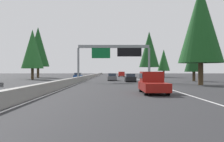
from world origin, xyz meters
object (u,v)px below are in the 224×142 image
conifer_right_mid (194,55)px  conifer_right_far (149,49)px  pickup_near_center (153,83)px  conifer_right_near (201,24)px  oncoming_near (78,76)px  minivan_distant_a (121,74)px  conifer_left_far (38,47)px  sign_gantry_overhead (115,53)px  sedan_far_center (112,77)px  conifer_right_distant (164,60)px  conifer_left_mid (32,49)px  sedan_distant_b (130,78)px

conifer_right_mid → conifer_right_far: conifer_right_far is taller
pickup_near_center → conifer_right_far: bearing=-7.7°
conifer_right_near → oncoming_near: bearing=34.1°
pickup_near_center → minivan_distant_a: size_ratio=1.12×
oncoming_near → conifer_left_far: 20.23m
sign_gantry_overhead → sedan_far_center: (7.39, 0.41, -4.44)m
conifer_right_distant → pickup_near_center: bearing=168.3°
pickup_near_center → conifer_left_mid: (39.24, 21.54, 6.04)m
sedan_distant_b → minivan_distant_a: 44.55m
conifer_right_mid → conifer_left_mid: bearing=72.1°
conifer_right_near → sedan_distant_b: bearing=37.6°
sign_gantry_overhead → sedan_distant_b: sign_gantry_overhead is taller
conifer_right_far → conifer_right_distant: 6.98m
sign_gantry_overhead → conifer_right_far: size_ratio=0.89×
minivan_distant_a → conifer_right_far: bearing=-133.5°
minivan_distant_a → oncoming_near: minivan_distant_a is taller
sign_gantry_overhead → conifer_left_mid: conifer_left_mid is taller
sign_gantry_overhead → conifer_right_distant: size_ratio=1.41×
conifer_right_distant → oncoming_near: bearing=130.4°
oncoming_near → conifer_right_far: (18.01, -19.99, 7.99)m
pickup_near_center → sedan_distant_b: (25.10, 0.14, -0.23)m
minivan_distant_a → conifer_right_mid: (-41.31, -12.17, 3.95)m
sedan_distant_b → conifer_left_mid: bearing=56.5°
sedan_far_center → conifer_right_far: 33.43m
conifer_right_far → sign_gantry_overhead: bearing=163.4°
oncoming_near → sign_gantry_overhead: bearing=23.9°
sedan_far_center → conifer_right_mid: 16.34m
pickup_near_center → conifer_right_far: conifer_right_far is taller
sedan_far_center → conifer_right_far: size_ratio=0.31×
pickup_near_center → minivan_distant_a: pickup_near_center is taller
oncoming_near → conifer_right_near: 37.06m
sedan_distant_b → conifer_right_mid: (3.24, -12.30, 4.22)m
sedan_far_center → conifer_left_far: 34.15m
conifer_right_mid → conifer_left_mid: (10.90, 33.69, 2.05)m
minivan_distant_a → sedan_distant_b: bearing=179.8°
conifer_right_mid → conifer_left_far: 46.75m
sign_gantry_overhead → conifer_left_mid: bearing=50.8°
sedan_distant_b → sedan_far_center: (6.33, 3.18, 0.00)m
pickup_near_center → minivan_distant_a: bearing=0.0°
conifer_right_near → conifer_left_mid: bearing=49.7°
sign_gantry_overhead → conifer_left_mid: size_ratio=1.11×
minivan_distant_a → conifer_right_near: size_ratio=0.36×
sedan_far_center → minivan_distant_a: minivan_distant_a is taller
sedan_distant_b → sedan_far_center: bearing=26.7°
sedan_far_center → conifer_right_near: conifer_right_near is taller
sedan_far_center → conifer_left_mid: bearing=66.8°
conifer_right_near → conifer_right_mid: 15.46m
oncoming_near → conifer_right_mid: conifer_right_mid is taller
conifer_right_near → minivan_distant_a: bearing=8.8°
pickup_near_center → conifer_right_distant: bearing=-11.7°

